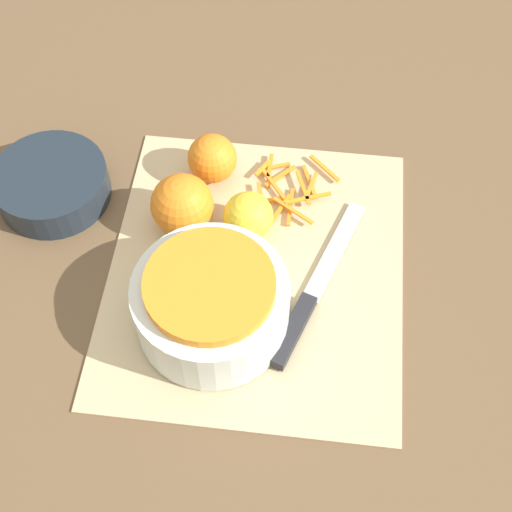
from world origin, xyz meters
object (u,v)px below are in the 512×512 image
(bowl_speckled, at_px, (211,302))
(orange_left, at_px, (182,205))
(orange_right, at_px, (212,158))
(bowl_dark, at_px, (52,184))
(lemon, at_px, (248,216))
(knife, at_px, (304,309))

(bowl_speckled, relative_size, orange_left, 2.24)
(orange_left, height_order, orange_right, orange_left)
(bowl_dark, bearing_deg, orange_left, -99.70)
(bowl_speckled, distance_m, lemon, 0.14)
(bowl_dark, xyz_separation_m, knife, (-0.14, -0.35, -0.01))
(bowl_speckled, distance_m, knife, 0.12)
(bowl_speckled, relative_size, lemon, 2.82)
(bowl_dark, relative_size, lemon, 2.37)
(bowl_speckled, xyz_separation_m, orange_left, (0.14, 0.06, -0.00))
(orange_right, height_order, lemon, orange_right)
(bowl_speckled, relative_size, orange_right, 2.72)
(orange_left, height_order, lemon, orange_left)
(bowl_dark, relative_size, knife, 0.60)
(bowl_dark, relative_size, orange_right, 2.28)
(orange_right, bearing_deg, bowl_speckled, -171.60)
(bowl_speckled, xyz_separation_m, bowl_dark, (0.17, 0.24, -0.03))
(bowl_speckled, height_order, orange_right, bowl_speckled)
(lemon, bearing_deg, bowl_speckled, 168.97)
(bowl_dark, distance_m, knife, 0.38)
(bowl_dark, xyz_separation_m, orange_left, (-0.03, -0.18, 0.02))
(bowl_dark, bearing_deg, knife, -112.56)
(orange_left, xyz_separation_m, orange_right, (0.09, -0.02, -0.01))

